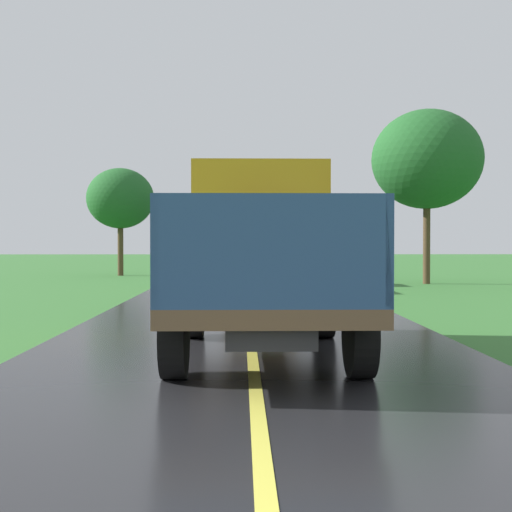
% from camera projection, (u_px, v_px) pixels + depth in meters
% --- Properties ---
extents(banana_truck_near, '(2.38, 5.82, 2.80)m').
position_uv_depth(banana_truck_near, '(261.00, 252.00, 10.33)').
color(banana_truck_near, '#2D2D30').
rests_on(banana_truck_near, road_surface).
extents(banana_truck_far, '(2.38, 5.81, 2.80)m').
position_uv_depth(banana_truck_far, '(257.00, 247.00, 25.74)').
color(banana_truck_far, '#2D2D30').
rests_on(banana_truck_far, road_surface).
extents(roadside_tree_near_left, '(3.31, 3.31, 5.32)m').
position_uv_depth(roadside_tree_near_left, '(120.00, 199.00, 34.31)').
color(roadside_tree_near_left, '#4C3823').
rests_on(roadside_tree_near_left, ground).
extents(roadside_tree_mid_right, '(4.34, 4.34, 6.87)m').
position_uv_depth(roadside_tree_mid_right, '(427.00, 160.00, 27.35)').
color(roadside_tree_mid_right, '#4C3823').
rests_on(roadside_tree_mid_right, ground).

